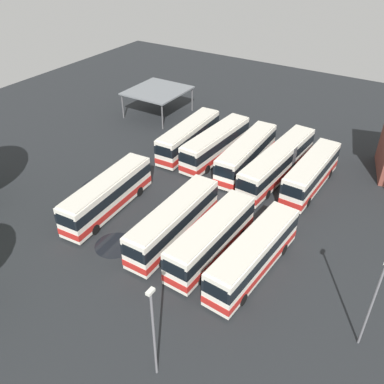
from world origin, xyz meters
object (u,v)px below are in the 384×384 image
at_px(bus_row1_slot0, 108,194).
at_px(lamp_post_by_building, 373,300).
at_px(bus_row0_slot1, 216,144).
at_px(lamp_post_near_entrance, 153,330).
at_px(bus_row0_slot2, 247,154).
at_px(bus_row1_slot2, 174,221).
at_px(bus_row0_slot0, 189,137).
at_px(bus_row0_slot4, 311,173).
at_px(bus_row1_slot4, 254,254).
at_px(bus_row0_slot3, 278,162).
at_px(maintenance_shelter, 157,91).
at_px(bus_row1_slot3, 211,238).

relative_size(bus_row1_slot0, lamp_post_by_building, 1.51).
bearing_deg(lamp_post_by_building, bus_row0_slot1, -129.53).
bearing_deg(lamp_post_near_entrance, bus_row0_slot2, -166.13).
height_order(bus_row1_slot0, lamp_post_by_building, lamp_post_by_building).
bearing_deg(bus_row1_slot2, bus_row0_slot0, -152.08).
height_order(bus_row1_slot2, lamp_post_near_entrance, lamp_post_near_entrance).
bearing_deg(bus_row0_slot0, bus_row0_slot2, 88.62).
relative_size(bus_row0_slot4, bus_row1_slot4, 0.95).
distance_m(bus_row0_slot4, bus_row1_slot4, 14.54).
distance_m(bus_row0_slot4, bus_row1_slot2, 16.28).
bearing_deg(bus_row0_slot1, lamp_post_by_building, 50.47).
bearing_deg(bus_row0_slot3, bus_row1_slot4, 15.15).
bearing_deg(bus_row0_slot0, bus_row1_slot4, 46.32).
xyz_separation_m(bus_row1_slot0, maintenance_shelter, (-21.72, -9.80, 1.62)).
relative_size(bus_row0_slot0, bus_row1_slot4, 1.01).
bearing_deg(bus_row1_slot4, bus_row0_slot0, -133.68).
xyz_separation_m(bus_row1_slot0, bus_row1_slot3, (0.25, 11.70, -0.00)).
xyz_separation_m(bus_row0_slot1, bus_row0_slot3, (0.18, 7.89, 0.00)).
relative_size(maintenance_shelter, lamp_post_near_entrance, 1.07).
height_order(lamp_post_near_entrance, lamp_post_by_building, lamp_post_by_building).
distance_m(bus_row0_slot1, bus_row0_slot3, 7.89).
bearing_deg(bus_row1_slot2, bus_row0_slot3, 165.73).
xyz_separation_m(bus_row0_slot1, lamp_post_by_building, (17.33, 21.00, 2.35)).
relative_size(bus_row0_slot4, bus_row1_slot2, 0.94).
relative_size(bus_row0_slot0, lamp_post_by_building, 1.48).
distance_m(bus_row1_slot3, lamp_post_by_building, 13.35).
xyz_separation_m(bus_row0_slot2, bus_row1_slot4, (14.69, 7.75, -0.00)).
distance_m(bus_row1_slot3, maintenance_shelter, 30.78).
bearing_deg(maintenance_shelter, bus_row0_slot3, 71.63).
distance_m(bus_row0_slot0, bus_row1_slot4, 21.55).
relative_size(bus_row0_slot1, bus_row1_slot4, 1.03).
height_order(bus_row0_slot0, bus_row1_slot2, same).
relative_size(bus_row0_slot3, bus_row1_slot2, 1.25).
distance_m(bus_row0_slot1, bus_row1_slot0, 15.26).
xyz_separation_m(bus_row0_slot2, bus_row1_slot0, (14.48, -7.80, -0.00)).
bearing_deg(bus_row1_slot0, maintenance_shelter, -155.73).
bearing_deg(maintenance_shelter, bus_row0_slot4, 73.61).
bearing_deg(bus_row1_slot4, bus_row0_slot3, -164.85).
height_order(bus_row1_slot3, lamp_post_near_entrance, lamp_post_near_entrance).
bearing_deg(bus_row1_slot2, bus_row0_slot2, 179.92).
xyz_separation_m(bus_row0_slot3, bus_row1_slot0, (14.64, -11.53, -0.00)).
xyz_separation_m(bus_row0_slot3, bus_row0_slot4, (0.31, 3.82, -0.00)).
relative_size(bus_row0_slot3, bus_row1_slot4, 1.26).
height_order(bus_row0_slot1, lamp_post_near_entrance, lamp_post_near_entrance).
xyz_separation_m(lamp_post_near_entrance, lamp_post_by_building, (-9.12, 10.39, 0.05)).
height_order(bus_row0_slot0, maintenance_shelter, maintenance_shelter).
distance_m(bus_row0_slot2, bus_row0_slot4, 7.54).
height_order(bus_row0_slot0, bus_row0_slot3, same).
bearing_deg(bus_row0_slot1, bus_row1_slot4, 38.40).
bearing_deg(lamp_post_by_building, bus_row0_slot0, -124.85).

